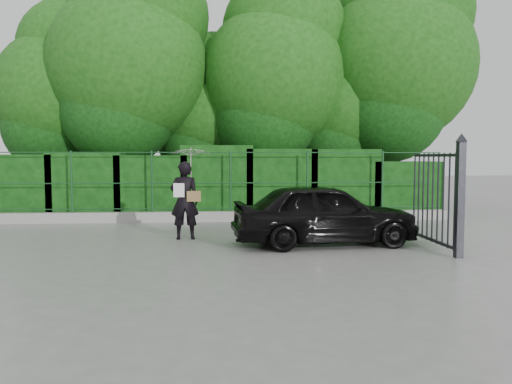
{
  "coord_description": "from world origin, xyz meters",
  "views": [
    {
      "loc": [
        0.08,
        -10.26,
        1.91
      ],
      "look_at": [
        0.92,
        1.3,
        1.1
      ],
      "focal_mm": 35.0,
      "sensor_mm": 36.0,
      "label": 1
    }
  ],
  "objects": [
    {
      "name": "gate",
      "position": [
        4.6,
        -0.72,
        1.19
      ],
      "size": [
        0.22,
        2.33,
        2.36
      ],
      "color": "black",
      "rests_on": "ground"
    },
    {
      "name": "woman",
      "position": [
        -0.65,
        1.4,
        1.38
      ],
      "size": [
        0.94,
        0.93,
        2.15
      ],
      "color": "black",
      "rests_on": "ground"
    },
    {
      "name": "trees",
      "position": [
        1.14,
        7.74,
        4.62
      ],
      "size": [
        17.1,
        6.15,
        8.08
      ],
      "color": "black",
      "rests_on": "ground"
    },
    {
      "name": "car",
      "position": [
        2.35,
        0.43,
        0.68
      ],
      "size": [
        4.14,
        2.0,
        1.36
      ],
      "primitive_type": "imported",
      "rotation": [
        0.0,
        0.0,
        1.67
      ],
      "color": "black",
      "rests_on": "ground"
    },
    {
      "name": "hedge",
      "position": [
        -0.04,
        5.5,
        1.03
      ],
      "size": [
        14.2,
        1.2,
        2.28
      ],
      "color": "black",
      "rests_on": "ground"
    },
    {
      "name": "ground",
      "position": [
        0.0,
        0.0,
        0.0
      ],
      "size": [
        80.0,
        80.0,
        0.0
      ],
      "primitive_type": "plane",
      "color": "gray"
    },
    {
      "name": "fence",
      "position": [
        0.22,
        4.5,
        1.2
      ],
      "size": [
        14.13,
        0.06,
        1.8
      ],
      "color": "#17411F",
      "rests_on": "kerb"
    },
    {
      "name": "kerb",
      "position": [
        0.0,
        4.5,
        0.15
      ],
      "size": [
        14.0,
        0.25,
        0.3
      ],
      "primitive_type": "cube",
      "color": "#9E9E99",
      "rests_on": "ground"
    }
  ]
}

